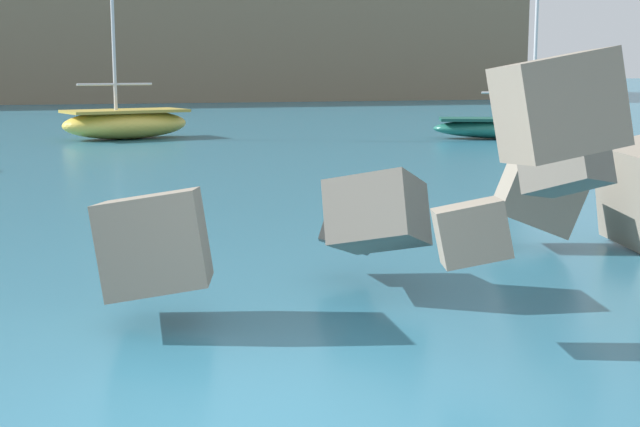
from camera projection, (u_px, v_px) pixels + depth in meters
breakwater_jetty at (439, 207)px, 9.09m from camera, size 32.26×7.83×2.67m
boat_mid_left at (126, 122)px, 31.49m from camera, size 4.95×3.32×8.26m
boat_mid_centre at (520, 127)px, 31.43m from camera, size 6.23×3.70×7.24m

